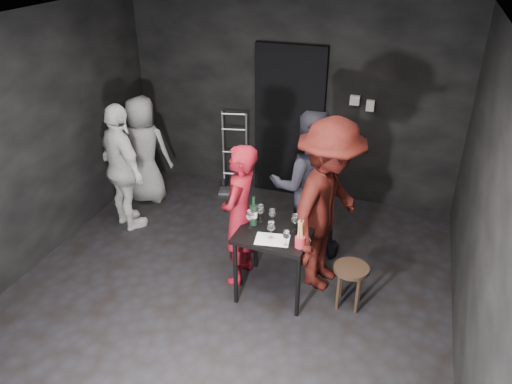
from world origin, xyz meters
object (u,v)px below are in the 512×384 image
(server_red, at_px, (240,213))
(stool, at_px, (351,275))
(hand_truck, at_px, (235,176))
(breadstick_cup, at_px, (300,234))
(tasting_table, at_px, (276,238))
(man_maroon, at_px, (329,187))
(bystander_grey, at_px, (144,151))
(woman_black, at_px, (308,174))
(wine_bottle, at_px, (254,214))
(bystander_cream, at_px, (122,164))

(server_red, bearing_deg, stool, 86.00)
(hand_truck, distance_m, breadstick_cup, 2.74)
(tasting_table, distance_m, man_maroon, 0.74)
(man_maroon, bearing_deg, bystander_grey, 82.06)
(woman_black, xyz_separation_m, breadstick_cup, (0.17, -1.02, -0.12))
(wine_bottle, bearing_deg, bystander_cream, 161.74)
(server_red, xyz_separation_m, man_maroon, (0.87, 0.21, 0.34))
(man_maroon, bearing_deg, tasting_table, 137.13)
(woman_black, relative_size, wine_bottle, 6.39)
(wine_bottle, bearing_deg, breadstick_cup, -23.68)
(man_maroon, bearing_deg, wine_bottle, 125.48)
(hand_truck, bearing_deg, man_maroon, -57.66)
(hand_truck, distance_m, man_maroon, 2.52)
(stool, xyz_separation_m, man_maroon, (-0.33, 0.30, 0.77))
(hand_truck, distance_m, wine_bottle, 2.27)
(bystander_cream, bearing_deg, tasting_table, -164.49)
(stool, distance_m, breadstick_cup, 0.73)
(bystander_grey, xyz_separation_m, breadstick_cup, (2.55, -1.57, 0.15))
(breadstick_cup, bearing_deg, tasting_table, 143.73)
(stool, height_order, bystander_grey, bystander_grey)
(bystander_cream, relative_size, wine_bottle, 5.54)
(hand_truck, bearing_deg, wine_bottle, -76.23)
(tasting_table, xyz_separation_m, wine_bottle, (-0.24, 0.02, 0.22))
(tasting_table, height_order, bystander_grey, bystander_grey)
(bystander_grey, relative_size, wine_bottle, 4.66)
(tasting_table, bearing_deg, breadstick_cup, -36.27)
(tasting_table, height_order, wine_bottle, wine_bottle)
(server_red, height_order, bystander_cream, bystander_cream)
(man_maroon, height_order, bystander_grey, man_maroon)
(hand_truck, bearing_deg, breadstick_cup, -67.94)
(tasting_table, relative_size, wine_bottle, 2.38)
(stool, xyz_separation_m, wine_bottle, (-1.02, 0.02, 0.50))
(stool, distance_m, bystander_grey, 3.33)
(woman_black, distance_m, wine_bottle, 0.87)
(woman_black, xyz_separation_m, wine_bottle, (-0.37, -0.78, -0.14))
(bystander_grey, bearing_deg, tasting_table, 142.63)
(hand_truck, xyz_separation_m, man_maroon, (1.64, -1.67, 0.94))
(man_maroon, bearing_deg, woman_black, 46.42)
(bystander_cream, bearing_deg, breadstick_cup, -167.22)
(stool, bearing_deg, bystander_grey, 155.94)
(tasting_table, distance_m, stool, 0.82)
(hand_truck, bearing_deg, stool, -57.26)
(tasting_table, distance_m, bystander_cream, 2.24)
(wine_bottle, bearing_deg, man_maroon, 22.23)
(tasting_table, relative_size, stool, 1.60)
(hand_truck, height_order, man_maroon, man_maroon)
(server_red, distance_m, breadstick_cup, 0.78)
(hand_truck, relative_size, bystander_cream, 0.67)
(tasting_table, height_order, man_maroon, man_maroon)
(bystander_cream, relative_size, breadstick_cup, 5.77)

